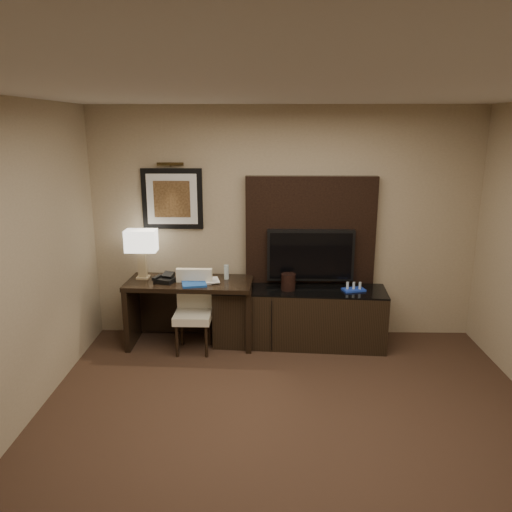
{
  "coord_description": "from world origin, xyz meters",
  "views": [
    {
      "loc": [
        -0.22,
        -3.24,
        2.48
      ],
      "look_at": [
        -0.32,
        1.8,
        1.15
      ],
      "focal_mm": 35.0,
      "sensor_mm": 36.0,
      "label": 1
    }
  ],
  "objects_px": {
    "desk_phone": "(165,278)",
    "ice_bucket": "(288,282)",
    "desk_chair": "(193,316)",
    "table_lamp": "(142,256)",
    "tv": "(310,255)",
    "minibar_tray": "(354,287)",
    "water_bottle": "(226,272)",
    "credenza": "(299,316)",
    "desk": "(191,312)"
  },
  "relations": [
    {
      "from": "desk_phone",
      "to": "ice_bucket",
      "type": "distance_m",
      "value": 1.39
    },
    {
      "from": "desk_chair",
      "to": "table_lamp",
      "type": "relative_size",
      "value": 1.61
    },
    {
      "from": "tv",
      "to": "desk_chair",
      "type": "relative_size",
      "value": 1.19
    },
    {
      "from": "desk_phone",
      "to": "minibar_tray",
      "type": "height_order",
      "value": "desk_phone"
    },
    {
      "from": "desk_phone",
      "to": "water_bottle",
      "type": "xyz_separation_m",
      "value": [
        0.68,
        0.14,
        0.03
      ]
    },
    {
      "from": "tv",
      "to": "minibar_tray",
      "type": "distance_m",
      "value": 0.61
    },
    {
      "from": "credenza",
      "to": "desk_chair",
      "type": "distance_m",
      "value": 1.22
    },
    {
      "from": "credenza",
      "to": "ice_bucket",
      "type": "relative_size",
      "value": 10.51
    },
    {
      "from": "water_bottle",
      "to": "ice_bucket",
      "type": "bearing_deg",
      "value": -8.38
    },
    {
      "from": "desk",
      "to": "tv",
      "type": "relative_size",
      "value": 1.42
    },
    {
      "from": "tv",
      "to": "desk_phone",
      "type": "height_order",
      "value": "tv"
    },
    {
      "from": "desk",
      "to": "table_lamp",
      "type": "relative_size",
      "value": 2.71
    },
    {
      "from": "tv",
      "to": "minibar_tray",
      "type": "xyz_separation_m",
      "value": [
        0.47,
        -0.23,
        -0.31
      ]
    },
    {
      "from": "table_lamp",
      "to": "water_bottle",
      "type": "distance_m",
      "value": 0.98
    },
    {
      "from": "table_lamp",
      "to": "ice_bucket",
      "type": "bearing_deg",
      "value": -4.02
    },
    {
      "from": "credenza",
      "to": "desk_phone",
      "type": "distance_m",
      "value": 1.6
    },
    {
      "from": "table_lamp",
      "to": "minibar_tray",
      "type": "height_order",
      "value": "table_lamp"
    },
    {
      "from": "water_bottle",
      "to": "ice_bucket",
      "type": "height_order",
      "value": "water_bottle"
    },
    {
      "from": "desk_chair",
      "to": "ice_bucket",
      "type": "distance_m",
      "value": 1.13
    },
    {
      "from": "desk",
      "to": "table_lamp",
      "type": "xyz_separation_m",
      "value": [
        -0.55,
        0.1,
        0.64
      ]
    },
    {
      "from": "desk_chair",
      "to": "desk_phone",
      "type": "distance_m",
      "value": 0.53
    },
    {
      "from": "credenza",
      "to": "desk_chair",
      "type": "height_order",
      "value": "desk_chair"
    },
    {
      "from": "ice_bucket",
      "to": "desk_phone",
      "type": "bearing_deg",
      "value": -178.7
    },
    {
      "from": "desk_chair",
      "to": "water_bottle",
      "type": "distance_m",
      "value": 0.62
    },
    {
      "from": "table_lamp",
      "to": "water_bottle",
      "type": "bearing_deg",
      "value": -0.8
    },
    {
      "from": "tv",
      "to": "desk_chair",
      "type": "height_order",
      "value": "tv"
    },
    {
      "from": "tv",
      "to": "desk_phone",
      "type": "xyz_separation_m",
      "value": [
        -1.65,
        -0.24,
        -0.21
      ]
    },
    {
      "from": "credenza",
      "to": "tv",
      "type": "height_order",
      "value": "tv"
    },
    {
      "from": "desk",
      "to": "ice_bucket",
      "type": "bearing_deg",
      "value": 1.69
    },
    {
      "from": "desk",
      "to": "credenza",
      "type": "xyz_separation_m",
      "value": [
        1.26,
        0.02,
        -0.05
      ]
    },
    {
      "from": "minibar_tray",
      "to": "desk_chair",
      "type": "bearing_deg",
      "value": -174.71
    },
    {
      "from": "desk",
      "to": "water_bottle",
      "type": "height_order",
      "value": "water_bottle"
    },
    {
      "from": "tv",
      "to": "table_lamp",
      "type": "height_order",
      "value": "tv"
    },
    {
      "from": "table_lamp",
      "to": "minibar_tray",
      "type": "distance_m",
      "value": 2.43
    },
    {
      "from": "tv",
      "to": "desk_chair",
      "type": "xyz_separation_m",
      "value": [
        -1.32,
        -0.39,
        -0.6
      ]
    },
    {
      "from": "table_lamp",
      "to": "minibar_tray",
      "type": "relative_size",
      "value": 2.13
    },
    {
      "from": "desk_phone",
      "to": "minibar_tray",
      "type": "relative_size",
      "value": 0.84
    },
    {
      "from": "ice_bucket",
      "to": "minibar_tray",
      "type": "bearing_deg",
      "value": -1.52
    },
    {
      "from": "water_bottle",
      "to": "ice_bucket",
      "type": "relative_size",
      "value": 0.9
    },
    {
      "from": "minibar_tray",
      "to": "desk_phone",
      "type": "bearing_deg",
      "value": -179.68
    },
    {
      "from": "credenza",
      "to": "water_bottle",
      "type": "height_order",
      "value": "water_bottle"
    },
    {
      "from": "desk",
      "to": "minibar_tray",
      "type": "bearing_deg",
      "value": 1.46
    },
    {
      "from": "desk_phone",
      "to": "ice_bucket",
      "type": "xyz_separation_m",
      "value": [
        1.38,
        0.03,
        -0.05
      ]
    },
    {
      "from": "desk_chair",
      "to": "water_bottle",
      "type": "height_order",
      "value": "water_bottle"
    },
    {
      "from": "desk",
      "to": "ice_bucket",
      "type": "xyz_separation_m",
      "value": [
        1.12,
        -0.02,
        0.38
      ]
    },
    {
      "from": "water_bottle",
      "to": "credenza",
      "type": "bearing_deg",
      "value": -4.56
    },
    {
      "from": "desk",
      "to": "desk_chair",
      "type": "height_order",
      "value": "desk_chair"
    },
    {
      "from": "credenza",
      "to": "table_lamp",
      "type": "xyz_separation_m",
      "value": [
        -1.81,
        0.08,
        0.69
      ]
    },
    {
      "from": "tv",
      "to": "minibar_tray",
      "type": "height_order",
      "value": "tv"
    },
    {
      "from": "desk_chair",
      "to": "ice_bucket",
      "type": "xyz_separation_m",
      "value": [
        1.06,
        0.19,
        0.34
      ]
    }
  ]
}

